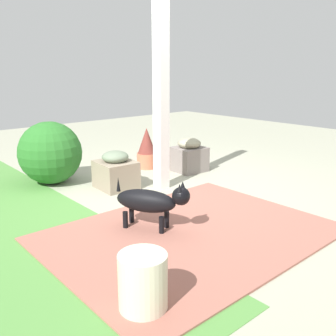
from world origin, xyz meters
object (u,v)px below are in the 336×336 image
(stone_planter_nearest, at_px, (189,156))
(stone_planter_mid, at_px, (116,171))
(dog, at_px, (151,201))
(porch_pillar, at_px, (161,87))
(terracotta_pot_spiky, at_px, (147,149))
(round_shrub, at_px, (50,153))
(ceramic_urn, at_px, (143,283))

(stone_planter_nearest, bearing_deg, stone_planter_mid, 88.46)
(stone_planter_nearest, bearing_deg, dog, 126.20)
(porch_pillar, relative_size, terracotta_pot_spiky, 4.12)
(porch_pillar, distance_m, dog, 1.54)
(dog, bearing_deg, round_shrub, 1.39)
(ceramic_urn, bearing_deg, round_shrub, -14.19)
(porch_pillar, bearing_deg, terracotta_pot_spiky, -27.69)
(terracotta_pot_spiky, bearing_deg, dog, 142.88)
(porch_pillar, xyz_separation_m, dog, (-0.88, 0.86, -0.93))
(dog, bearing_deg, ceramic_urn, 138.90)
(round_shrub, bearing_deg, ceramic_urn, 165.81)
(porch_pillar, height_order, terracotta_pot_spiky, porch_pillar)
(stone_planter_mid, relative_size, ceramic_urn, 1.33)
(porch_pillar, bearing_deg, stone_planter_nearest, -67.24)
(stone_planter_nearest, distance_m, ceramic_urn, 3.18)
(stone_planter_nearest, distance_m, round_shrub, 1.86)
(porch_pillar, relative_size, stone_planter_mid, 4.97)
(dog, bearing_deg, porch_pillar, -44.53)
(stone_planter_mid, distance_m, terracotta_pot_spiky, 1.00)
(round_shrub, height_order, dog, round_shrub)
(stone_planter_mid, height_order, ceramic_urn, stone_planter_mid)
(dog, height_order, ceramic_urn, dog)
(stone_planter_nearest, xyz_separation_m, ceramic_urn, (-2.08, 2.41, -0.04))
(porch_pillar, relative_size, stone_planter_nearest, 5.13)
(stone_planter_mid, bearing_deg, dog, 160.02)
(porch_pillar, xyz_separation_m, round_shrub, (1.06, 0.91, -0.81))
(porch_pillar, height_order, stone_planter_nearest, porch_pillar)
(stone_planter_mid, height_order, terracotta_pot_spiky, terracotta_pot_spiky)
(porch_pillar, relative_size, dog, 3.67)
(stone_planter_mid, distance_m, ceramic_urn, 2.43)
(round_shrub, bearing_deg, dog, -178.61)
(porch_pillar, bearing_deg, ceramic_urn, 137.13)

